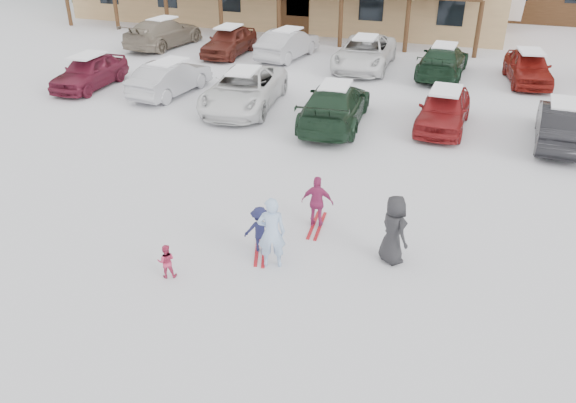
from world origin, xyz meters
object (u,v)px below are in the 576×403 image
(bystander_dark, at_px, (394,230))
(parked_car_10, at_px, (364,53))
(parked_car_0, at_px, (89,71))
(parked_car_5, at_px, (562,124))
(parked_car_9, at_px, (288,44))
(parked_car_4, at_px, (444,109))
(child_magenta, at_px, (317,202))
(parked_car_1, at_px, (170,78))
(parked_car_12, at_px, (528,67))
(parked_car_3, at_px, (335,105))
(child_navy, at_px, (260,230))
(toddler_red, at_px, (166,261))
(parked_car_8, at_px, (229,41))
(parked_car_11, at_px, (443,61))
(adult_skier, at_px, (271,233))
(parked_car_2, at_px, (244,89))
(parked_car_7, at_px, (163,33))

(bystander_dark, distance_m, parked_car_10, 16.53)
(parked_car_0, bearing_deg, parked_car_5, -2.56)
(parked_car_5, bearing_deg, parked_car_9, -29.53)
(parked_car_4, xyz_separation_m, parked_car_10, (-4.41, 6.98, 0.05))
(child_magenta, xyz_separation_m, parked_car_1, (-8.90, 8.36, 0.01))
(parked_car_1, bearing_deg, parked_car_10, -129.02)
(parked_car_5, xyz_separation_m, parked_car_10, (-8.27, 7.22, 0.03))
(parked_car_5, relative_size, parked_car_12, 1.04)
(parked_car_0, xyz_separation_m, parked_car_4, (14.93, 0.06, -0.00))
(bystander_dark, relative_size, parked_car_3, 0.32)
(child_navy, bearing_deg, child_magenta, -140.25)
(child_navy, relative_size, parked_car_5, 0.27)
(bystander_dark, height_order, parked_car_0, bystander_dark)
(child_magenta, relative_size, parked_car_0, 0.33)
(toddler_red, height_order, parked_car_12, parked_car_12)
(parked_car_9, bearing_deg, parked_car_8, 15.21)
(bystander_dark, xyz_separation_m, parked_car_9, (-8.31, 16.58, -0.09))
(parked_car_4, height_order, parked_car_11, parked_car_11)
(bystander_dark, distance_m, parked_car_1, 14.33)
(toddler_red, xyz_separation_m, child_navy, (1.53, 1.62, 0.17))
(parked_car_0, height_order, parked_car_5, parked_car_5)
(adult_skier, bearing_deg, parked_car_5, -145.10)
(toddler_red, relative_size, parked_car_0, 0.19)
(child_navy, distance_m, child_magenta, 1.77)
(child_magenta, distance_m, parked_car_2, 9.45)
(child_navy, distance_m, parked_car_1, 12.69)
(toddler_red, height_order, parked_car_2, parked_car_2)
(toddler_red, xyz_separation_m, bystander_dark, (4.49, 2.23, 0.42))
(bystander_dark, distance_m, parked_car_9, 18.55)
(toddler_red, xyz_separation_m, parked_car_11, (3.99, 18.06, 0.31))
(parked_car_2, distance_m, parked_car_3, 3.89)
(parked_car_3, bearing_deg, parked_car_4, -169.94)
(parked_car_2, height_order, parked_car_5, parked_car_2)
(parked_car_7, height_order, parked_car_12, parked_car_7)
(parked_car_1, relative_size, parked_car_3, 0.83)
(parked_car_1, bearing_deg, toddler_red, 125.35)
(parked_car_8, bearing_deg, parked_car_5, -25.78)
(parked_car_9, xyz_separation_m, parked_car_12, (11.50, -0.64, -0.02))
(parked_car_3, height_order, parked_car_8, parked_car_3)
(child_magenta, xyz_separation_m, parked_car_5, (6.11, 7.86, 0.03))
(parked_car_11, bearing_deg, parked_car_3, 70.90)
(toddler_red, xyz_separation_m, parked_car_7, (-11.15, 18.98, 0.36))
(parked_car_1, distance_m, parked_car_12, 15.62)
(adult_skier, height_order, parked_car_9, adult_skier)
(parked_car_0, bearing_deg, parked_car_1, 2.77)
(parked_car_9, bearing_deg, toddler_red, 110.15)
(parked_car_5, bearing_deg, parked_car_12, -80.17)
(parked_car_9, relative_size, parked_car_11, 0.91)
(child_navy, bearing_deg, parked_car_11, -117.40)
(parked_car_3, relative_size, parked_car_12, 1.22)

